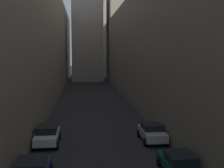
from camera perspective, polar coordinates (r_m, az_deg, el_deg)
ground_plane at (r=47.61m, az=-3.97°, el=-3.08°), size 264.00×264.00×0.00m
building_block_left at (r=50.09m, az=-17.74°, el=7.92°), size 12.37×108.00×18.85m
building_block_right at (r=50.78m, az=8.88°, el=10.21°), size 11.54×108.00×22.58m
parked_car_left_far at (r=25.08m, az=-12.45°, el=-9.56°), size 2.01×3.94×1.53m
parked_car_right_third at (r=19.04m, az=13.04°, el=-14.91°), size 1.98×4.57×1.41m
parked_car_right_far at (r=25.59m, az=7.79°, el=-9.25°), size 1.99×3.98×1.46m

